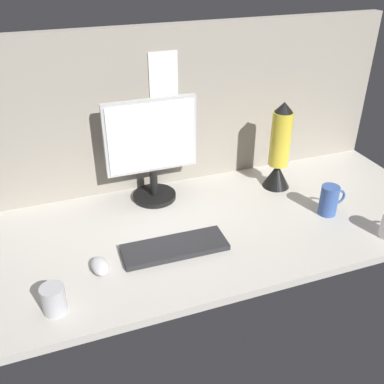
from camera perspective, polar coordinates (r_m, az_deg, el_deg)
ground_plane at (r=172.10cm, az=3.59°, el=-4.00°), size 180.00×80.00×3.00cm
cubicle_wall_back at (r=187.35cm, az=-0.63°, el=11.09°), size 180.00×5.50×66.87cm
monitor at (r=175.08cm, az=-5.28°, el=5.86°), size 37.08×18.00×42.65cm
keyboard at (r=155.20cm, az=-2.26°, el=-7.21°), size 37.26×13.75×2.00cm
mouse at (r=149.37cm, az=-11.89°, el=-9.39°), size 6.32×10.00×3.40cm
mug_ceramic_blue at (r=179.58cm, az=17.44°, el=-1.00°), size 11.02×7.04×12.22cm
mug_steel at (r=137.12cm, az=-17.55°, el=-13.16°), size 7.11×7.11×8.87cm
lava_lamp at (r=189.52cm, az=11.27°, el=5.04°), size 11.74×11.74×38.43cm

